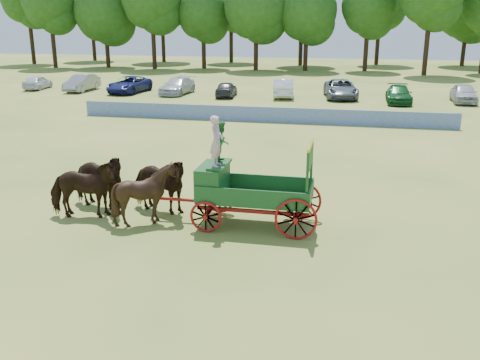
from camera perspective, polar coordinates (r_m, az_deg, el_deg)
ground at (r=19.91m, az=-3.87°, el=-3.37°), size 160.00×160.00×0.00m
horse_lead_left at (r=19.70m, az=-16.39°, el=-0.97°), size 2.73×1.67×2.15m
horse_lead_right at (r=20.62m, az=-14.97°, el=-0.06°), size 2.72×1.64×2.15m
horse_wheel_left at (r=18.70m, az=-9.89°, el=-1.46°), size 2.18×2.00×2.15m
horse_wheel_right at (r=19.67m, az=-8.71°, el=-0.48°), size 2.75×1.76×2.15m
farm_dray at (r=18.19m, az=-0.59°, el=0.03°), size 6.00×2.00×3.85m
sponsor_banner at (r=37.02m, az=2.23°, el=7.00°), size 26.00×0.08×1.05m
parked_cars at (r=49.63m, az=-0.02°, el=9.83°), size 42.33×7.48×1.65m
treeline at (r=79.05m, az=4.16°, el=18.63°), size 88.59×24.01×15.69m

